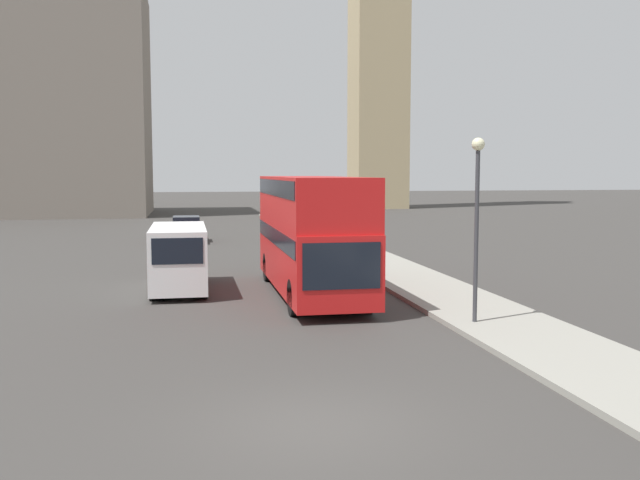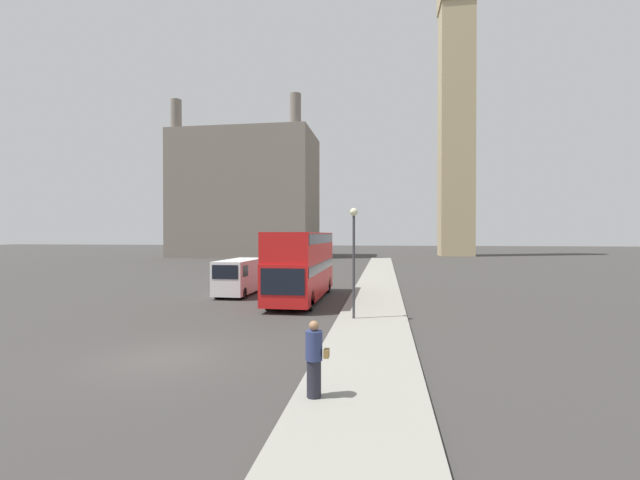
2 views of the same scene
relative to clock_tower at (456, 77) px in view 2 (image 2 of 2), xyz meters
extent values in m
plane|color=#383533|center=(-20.82, -72.77, -34.57)|extent=(300.00, 300.00, 0.00)
cube|color=gray|center=(-14.19, -72.77, -34.49)|extent=(3.25, 120.00, 0.15)
cube|color=tan|center=(0.00, 0.00, -10.68)|extent=(6.20, 6.20, 47.77)
cube|color=slate|center=(-39.46, -7.66, -23.08)|extent=(25.43, 15.75, 22.97)
cylinder|color=slate|center=(-50.27, -14.35, -9.07)|extent=(1.89, 1.89, 5.05)
cylinder|color=slate|center=(-28.65, -14.35, -9.07)|extent=(1.89, 1.89, 5.05)
cube|color=red|center=(-18.66, -59.91, -33.15)|extent=(2.56, 10.11, 2.22)
cube|color=red|center=(-18.66, -59.91, -31.22)|extent=(2.56, 9.91, 1.64)
cube|color=black|center=(-18.66, -59.91, -32.46)|extent=(2.60, 9.71, 0.55)
cube|color=black|center=(-18.66, -59.91, -30.77)|extent=(2.60, 9.51, 0.55)
cube|color=black|center=(-18.66, -64.98, -32.88)|extent=(2.25, 0.03, 1.33)
cylinder|color=black|center=(-19.58, -63.45, -34.01)|extent=(0.72, 1.12, 1.12)
cylinder|color=black|center=(-17.74, -63.45, -34.01)|extent=(0.72, 1.12, 1.12)
cylinder|color=black|center=(-19.58, -56.37, -34.01)|extent=(0.72, 1.12, 1.12)
cylinder|color=black|center=(-17.74, -56.37, -34.01)|extent=(0.72, 1.12, 1.12)
cube|color=white|center=(-23.26, -58.12, -33.29)|extent=(1.95, 5.46, 2.16)
cube|color=black|center=(-23.26, -60.86, -32.81)|extent=(1.66, 0.02, 0.86)
cube|color=black|center=(-23.26, -59.89, -32.81)|extent=(1.98, 0.98, 0.69)
cylinder|color=black|center=(-23.99, -59.97, -34.20)|extent=(0.49, 0.73, 0.73)
cylinder|color=black|center=(-22.53, -59.97, -34.20)|extent=(0.49, 0.73, 0.73)
cylinder|color=black|center=(-23.99, -56.26, -34.20)|extent=(0.49, 0.73, 0.73)
cylinder|color=black|center=(-22.53, -56.26, -34.20)|extent=(0.49, 0.73, 0.73)
cylinder|color=#23232D|center=(-15.30, -75.70, -33.98)|extent=(0.34, 0.34, 0.88)
cylinder|color=navy|center=(-15.30, -75.70, -33.18)|extent=(0.41, 0.41, 0.70)
sphere|color=#9E704C|center=(-15.30, -75.70, -32.71)|extent=(0.24, 0.24, 0.24)
cube|color=olive|center=(-14.99, -75.70, -33.36)|extent=(0.12, 0.24, 0.20)
cylinder|color=#38383D|center=(-15.05, -65.91, -32.04)|extent=(0.12, 0.12, 4.76)
sphere|color=beige|center=(-15.05, -65.91, -29.48)|extent=(0.36, 0.36, 0.36)
cube|color=maroon|center=(-22.99, -39.38, -33.98)|extent=(1.80, 4.44, 0.84)
cube|color=black|center=(-22.99, -39.27, -33.27)|extent=(1.62, 2.13, 0.59)
cylinder|color=black|center=(-23.69, -40.80, -34.24)|extent=(0.40, 0.65, 0.65)
cylinder|color=black|center=(-22.29, -40.80, -34.24)|extent=(0.40, 0.65, 0.65)
cylinder|color=black|center=(-23.69, -37.96, -34.24)|extent=(0.40, 0.65, 0.65)
cylinder|color=black|center=(-22.29, -37.96, -34.24)|extent=(0.40, 0.65, 0.65)
camera|label=1|loc=(-22.92, -84.44, -30.25)|focal=40.00mm
camera|label=2|loc=(-13.63, -85.71, -30.55)|focal=24.00mm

